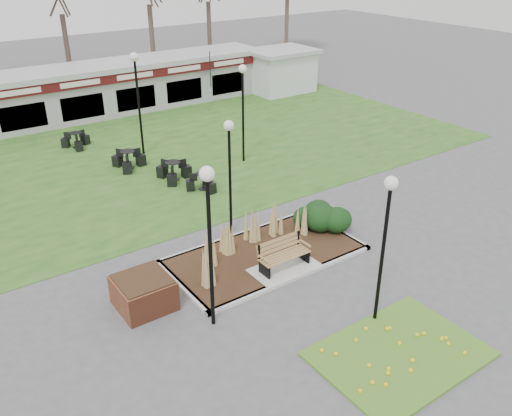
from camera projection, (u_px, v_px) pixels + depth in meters
ground at (287, 273)px, 17.09m from camera, size 100.00×100.00×0.00m
lawn at (132, 159)px, 25.85m from camera, size 34.00×16.00×0.02m
flower_bed at (399, 353)px, 13.69m from camera, size 4.20×3.00×0.16m
planting_bed at (292, 234)px, 18.56m from camera, size 6.75×3.40×1.27m
park_bench at (283, 254)px, 17.00m from camera, size 1.70×0.66×0.93m
brick_planter at (144, 292)px, 15.34m from camera, size 1.50×1.50×0.95m
food_pavilion at (73, 93)px, 31.02m from camera, size 24.60×3.40×2.90m
service_hut at (281, 70)px, 36.54m from camera, size 4.40×3.40×2.83m
lamp_post_near_left at (209, 214)px, 13.34m from camera, size 0.39×0.39×4.65m
lamp_post_near_right at (387, 219)px, 13.57m from camera, size 0.36×0.36×4.33m
lamp_post_mid_left at (229, 153)px, 18.04m from camera, size 0.35×0.35×4.18m
lamp_post_mid_right at (137, 82)px, 24.85m from camera, size 0.40×0.40×4.86m
lamp_post_far_right at (243, 92)px, 24.14m from camera, size 0.37×0.37×4.52m
bistro_set_a at (129, 162)px, 24.66m from camera, size 1.37×1.57×0.83m
bistro_set_b at (77, 142)px, 27.12m from camera, size 1.43×1.33×0.77m
bistro_set_c at (174, 174)px, 23.47m from camera, size 1.41×1.57×0.84m
bistro_set_d at (203, 184)px, 22.61m from camera, size 1.35×1.27×0.73m
patio_umbrella at (211, 82)px, 33.75m from camera, size 2.01×2.04×2.20m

